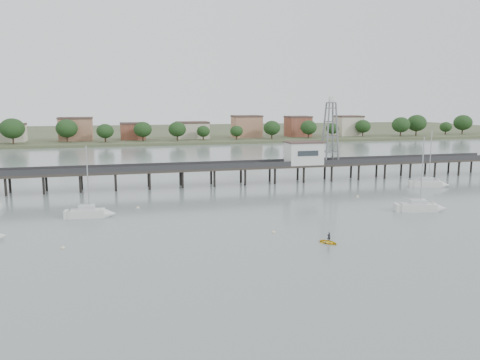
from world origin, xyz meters
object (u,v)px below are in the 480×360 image
Objects in this scene: lattice_tower at (330,133)px; sailboat_d at (425,207)px; sailboat_b at (94,213)px; yellow_dinghy at (329,243)px; pier at (197,169)px; sailboat_e at (432,184)px.

lattice_tower reaches higher than sailboat_d.
sailboat_b is at bearing -176.07° from sailboat_d.
sailboat_d is at bearing -4.33° from yellow_dinghy.
sailboat_b is (-20.70, -24.09, -3.15)m from pier.
sailboat_b is 0.91× the size of sailboat_d.
sailboat_e is at bearing -15.94° from pier.
sailboat_e is (70.06, 9.98, -0.00)m from sailboat_b.
lattice_tower is at bearing 107.08° from sailboat_d.
sailboat_e is (17.87, -14.10, -10.46)m from lattice_tower.
yellow_dinghy is (-23.63, -12.79, -0.64)m from sailboat_d.
sailboat_b is 37.74m from yellow_dinghy.
sailboat_d is (-16.08, -19.62, -0.00)m from sailboat_e.
sailboat_e is 25.37m from sailboat_d.
sailboat_b reaches higher than yellow_dinghy.
sailboat_e is at bearing 12.51° from sailboat_b.
sailboat_b is at bearing -153.60° from sailboat_e.
yellow_dinghy is at bearing -32.06° from sailboat_b.
yellow_dinghy is (9.65, -46.51, -3.79)m from pier.
lattice_tower is 52.57m from yellow_dinghy.
sailboat_e reaches higher than sailboat_b.
yellow_dinghy is at bearing -78.28° from pier.
sailboat_d is 26.88m from yellow_dinghy.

